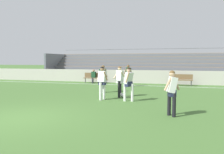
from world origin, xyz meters
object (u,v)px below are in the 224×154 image
(player_white_pressing_high, at_px, (129,81))
(player_white_overlapping, at_px, (120,79))
(player_white_wide_left, at_px, (172,89))
(player_white_wide_right, at_px, (102,80))
(soccer_ball, at_px, (122,95))
(bleacher_stand, at_px, (149,66))
(player_dark_challenging, at_px, (103,76))
(player_dark_trailing_run, at_px, (128,74))
(spectator_seated, at_px, (93,75))
(bench_far_left, at_px, (94,77))
(bench_near_wall_gap, at_px, (181,79))

(player_white_pressing_high, xyz_separation_m, player_white_overlapping, (-0.74, 1.17, 0.02))
(player_white_wide_left, bearing_deg, player_white_wide_right, 143.69)
(soccer_ball, bearing_deg, player_white_overlapping, -175.67)
(player_white_pressing_high, bearing_deg, bleacher_stand, 91.94)
(player_dark_challenging, height_order, player_dark_trailing_run, player_dark_challenging)
(bleacher_stand, bearing_deg, player_white_pressing_high, -88.06)
(spectator_seated, bearing_deg, bleacher_stand, 43.48)
(player_white_pressing_high, bearing_deg, player_white_wide_right, 176.85)
(bleacher_stand, height_order, player_white_wide_right, bleacher_stand)
(player_white_overlapping, bearing_deg, player_white_wide_right, -120.47)
(bleacher_stand, xyz_separation_m, soccer_ball, (-0.20, -10.83, -1.33))
(player_white_wide_left, bearing_deg, bleacher_stand, 99.77)
(bench_far_left, relative_size, player_dark_challenging, 1.06)
(bleacher_stand, height_order, player_white_overlapping, bleacher_stand)
(bench_far_left, bearing_deg, bleacher_stand, 42.67)
(player_white_wide_left, bearing_deg, player_dark_trailing_run, 111.35)
(player_dark_challenging, distance_m, player_white_overlapping, 1.94)
(player_white_wide_right, height_order, player_white_overlapping, player_white_wide_right)
(bench_far_left, xyz_separation_m, player_white_pressing_high, (4.78, -7.98, 0.44))
(player_white_wide_right, height_order, player_white_pressing_high, player_white_wide_right)
(player_white_overlapping, bearing_deg, soccer_ball, 4.33)
(bench_far_left, distance_m, soccer_ball, 7.99)
(player_dark_challenging, xyz_separation_m, player_dark_trailing_run, (0.79, 3.79, -0.03))
(spectator_seated, bearing_deg, soccer_ball, -58.07)
(bench_far_left, distance_m, player_white_pressing_high, 9.31)
(player_white_pressing_high, bearing_deg, player_dark_challenging, 130.27)
(soccer_ball, bearing_deg, player_dark_challenging, 138.60)
(player_white_wide_left, xyz_separation_m, player_white_overlapping, (-2.82, 3.64, 0.02))
(player_white_wide_right, bearing_deg, player_white_overlapping, 59.53)
(player_dark_challenging, relative_size, player_dark_trailing_run, 1.02)
(player_white_pressing_high, xyz_separation_m, player_dark_challenging, (-2.13, 2.51, 0.04))
(player_white_wide_right, bearing_deg, bench_near_wall_gap, 63.33)
(bench_far_left, bearing_deg, player_white_wide_right, -66.71)
(player_white_overlapping, xyz_separation_m, soccer_ball, (0.12, 0.01, -0.89))
(bench_near_wall_gap, distance_m, player_dark_challenging, 7.24)
(player_white_wide_left, bearing_deg, soccer_ball, 126.50)
(bench_far_left, height_order, bench_near_wall_gap, same)
(bleacher_stand, distance_m, player_dark_trailing_run, 5.80)
(player_dark_challenging, bearing_deg, bench_far_left, 115.86)
(bleacher_stand, height_order, bench_near_wall_gap, bleacher_stand)
(spectator_seated, distance_m, player_white_wide_right, 8.50)
(player_dark_challenging, bearing_deg, player_white_wide_left, -49.77)
(bleacher_stand, bearing_deg, bench_far_left, -137.33)
(soccer_ball, bearing_deg, player_white_pressing_high, -62.52)
(bench_near_wall_gap, relative_size, player_white_wide_right, 1.07)
(bleacher_stand, xyz_separation_m, spectator_seated, (-4.37, -4.15, -0.74))
(bench_near_wall_gap, bearing_deg, player_white_overlapping, -116.04)
(bleacher_stand, xyz_separation_m, player_white_wide_right, (-0.97, -11.93, -0.43))
(spectator_seated, bearing_deg, player_dark_trailing_run, -24.46)
(player_white_pressing_high, relative_size, player_dark_challenging, 0.97)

